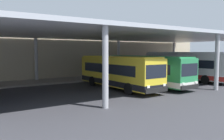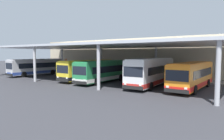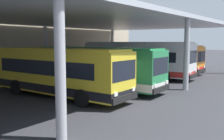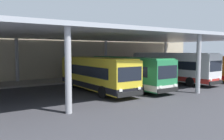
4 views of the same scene
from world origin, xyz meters
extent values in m
plane|color=#333338|center=(0.00, 0.00, 0.00)|extent=(200.00, 200.00, 0.00)
cube|color=gray|center=(0.00, 11.75, 0.09)|extent=(42.00, 4.50, 0.18)
cube|color=#C1B293|center=(0.00, 15.00, 3.59)|extent=(48.00, 1.60, 7.17)
cube|color=silver|center=(0.00, 5.50, 5.40)|extent=(40.00, 17.00, 0.30)
cylinder|color=#B2B2B7|center=(-6.17, -2.50, 2.62)|extent=(0.40, 0.40, 5.25)
cylinder|color=#B2B2B7|center=(-6.17, 13.50, 2.62)|extent=(0.40, 0.40, 5.25)
cylinder|color=#B2B2B7|center=(6.17, -2.50, 2.62)|extent=(0.40, 0.40, 5.25)
cylinder|color=#B2B2B7|center=(6.17, 13.50, 2.62)|extent=(0.40, 0.40, 5.25)
cylinder|color=#B2B2B7|center=(18.50, 13.50, 2.62)|extent=(0.40, 0.40, 5.25)
cube|color=yellow|center=(-1.02, 3.45, 1.70)|extent=(2.72, 10.45, 2.70)
cube|color=black|center=(-1.02, 3.45, 0.70)|extent=(2.74, 10.47, 0.50)
cube|color=black|center=(-1.02, 3.60, 2.00)|extent=(2.72, 8.58, 0.90)
cube|color=black|center=(-0.91, -1.70, 2.05)|extent=(2.30, 0.17, 1.10)
cube|color=black|center=(-0.91, -1.79, 0.55)|extent=(2.45, 0.21, 0.36)
cube|color=yellow|center=(-1.02, 3.45, 3.11)|extent=(2.51, 10.03, 0.12)
cube|color=yellow|center=(-0.91, -1.67, 2.87)|extent=(1.75, 0.16, 0.28)
cube|color=white|center=(-1.81, -1.80, 0.90)|extent=(0.28, 0.09, 0.20)
cube|color=white|center=(-0.01, -1.76, 0.90)|extent=(0.28, 0.09, 0.20)
cylinder|color=black|center=(-2.18, 0.20, 0.50)|extent=(0.30, 1.01, 1.00)
cylinder|color=black|center=(0.27, 0.25, 0.50)|extent=(0.30, 1.01, 1.00)
cylinder|color=black|center=(-2.31, 6.28, 0.50)|extent=(0.30, 1.01, 1.00)
cylinder|color=black|center=(0.14, 6.33, 0.50)|extent=(0.30, 1.01, 1.00)
cube|color=#28844C|center=(2.53, 3.06, 1.70)|extent=(2.88, 10.48, 2.70)
cube|color=white|center=(2.53, 3.06, 0.70)|extent=(2.90, 10.51, 0.50)
cube|color=black|center=(2.52, 3.21, 2.00)|extent=(2.85, 8.62, 0.90)
cube|color=black|center=(2.72, -2.08, 2.05)|extent=(2.30, 0.20, 1.10)
cube|color=black|center=(2.72, -2.17, 0.55)|extent=(2.45, 0.25, 0.36)
cube|color=#2A8B50|center=(2.53, 3.06, 3.11)|extent=(2.67, 10.06, 0.12)
cube|color=yellow|center=(2.72, -2.05, 2.87)|extent=(1.75, 0.18, 0.28)
cube|color=white|center=(1.82, -2.19, 0.90)|extent=(0.28, 0.09, 0.20)
cube|color=white|center=(3.62, -2.13, 0.90)|extent=(0.28, 0.09, 0.20)
cylinder|color=black|center=(1.42, -0.20, 0.50)|extent=(0.32, 1.01, 1.00)
cylinder|color=black|center=(3.87, -0.11, 0.50)|extent=(0.32, 1.01, 1.00)
cylinder|color=black|center=(1.20, 5.88, 0.50)|extent=(0.32, 1.01, 1.00)
cylinder|color=black|center=(3.65, 5.97, 0.50)|extent=(0.32, 1.01, 1.00)
cube|color=white|center=(9.80, 3.97, 1.90)|extent=(3.27, 11.35, 3.10)
cube|color=red|center=(9.80, 3.97, 0.70)|extent=(3.29, 11.37, 0.50)
cube|color=black|center=(9.79, 4.12, 2.20)|extent=(3.17, 9.34, 0.90)
cube|color=black|center=(10.19, -1.57, 2.25)|extent=(2.30, 0.28, 1.10)
cube|color=black|center=(10.19, -1.66, 0.55)|extent=(2.46, 0.33, 0.36)
cube|color=white|center=(9.80, 3.97, 3.51)|extent=(3.04, 10.89, 0.12)
cube|color=yellow|center=(10.18, -1.54, 3.27)|extent=(1.75, 0.24, 0.28)
cube|color=white|center=(9.29, -1.71, 0.90)|extent=(0.28, 0.10, 0.20)
cube|color=white|center=(11.09, -1.58, 0.90)|extent=(0.28, 0.10, 0.20)
cylinder|color=black|center=(8.82, 0.42, 0.50)|extent=(0.35, 1.02, 1.00)
cylinder|color=black|center=(11.26, 0.59, 0.50)|extent=(0.35, 1.02, 1.00)
cylinder|color=black|center=(8.36, 6.96, 0.50)|extent=(0.35, 1.02, 1.00)
cylinder|color=black|center=(10.81, 7.13, 0.50)|extent=(0.35, 1.02, 1.00)
cube|color=orange|center=(14.75, 4.30, 1.70)|extent=(2.64, 10.43, 2.70)
cube|color=red|center=(14.75, 4.30, 0.70)|extent=(2.66, 10.45, 0.50)
cube|color=black|center=(14.75, 4.45, 2.00)|extent=(2.66, 8.56, 0.90)
cube|color=orange|center=(14.75, 4.30, 3.11)|extent=(2.44, 10.01, 0.12)
cylinder|color=black|center=(13.48, 1.10, 0.50)|extent=(0.29, 1.00, 1.00)
cylinder|color=black|center=(15.93, 1.06, 0.50)|extent=(0.29, 1.00, 1.00)
cylinder|color=black|center=(13.56, 7.18, 0.50)|extent=(0.29, 1.00, 1.00)
cylinder|color=black|center=(16.01, 7.15, 0.50)|extent=(0.29, 1.00, 1.00)
cube|color=brown|center=(3.72, 11.75, 0.63)|extent=(1.80, 0.44, 0.08)
cube|color=brown|center=(3.72, 11.95, 0.88)|extent=(1.80, 0.06, 0.44)
cube|color=#2D2D33|center=(3.02, 11.75, 0.41)|extent=(0.10, 0.36, 0.45)
cube|color=#2D2D33|center=(4.42, 11.75, 0.41)|extent=(0.10, 0.36, 0.45)
cylinder|color=#236638|center=(-0.23, 11.82, 0.63)|extent=(0.48, 0.48, 0.90)
cylinder|color=black|center=(-0.23, 11.82, 1.12)|extent=(0.52, 0.52, 0.08)
camera|label=1|loc=(-13.77, -14.71, 3.65)|focal=36.34mm
camera|label=2|loc=(21.16, -20.75, 4.20)|focal=33.05mm
camera|label=3|loc=(-12.46, -9.51, 3.64)|focal=41.56mm
camera|label=4|loc=(-11.37, -15.49, 3.82)|focal=36.74mm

